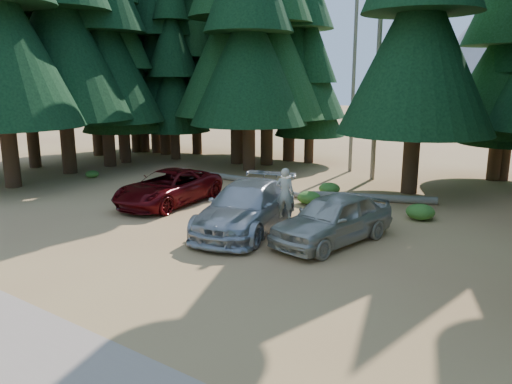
% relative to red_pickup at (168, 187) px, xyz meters
% --- Properties ---
extents(ground, '(160.00, 160.00, 0.00)m').
position_rel_red_pickup_xyz_m(ground, '(4.33, -4.29, -0.74)').
color(ground, '#B0764B').
rests_on(ground, ground).
extents(forest_belt_north, '(36.00, 7.00, 22.00)m').
position_rel_red_pickup_xyz_m(forest_belt_north, '(4.33, 10.71, -0.74)').
color(forest_belt_north, black).
rests_on(forest_belt_north, ground).
extents(forest_belt_west, '(6.00, 22.00, 22.00)m').
position_rel_red_pickup_xyz_m(forest_belt_west, '(-11.17, -0.29, -0.74)').
color(forest_belt_west, black).
rests_on(forest_belt_west, ground).
extents(snag_front, '(0.24, 0.24, 12.00)m').
position_rel_red_pickup_xyz_m(snag_front, '(5.13, 10.21, 5.26)').
color(snag_front, '#6D6257').
rests_on(snag_front, ground).
extents(snag_back, '(0.20, 0.20, 10.00)m').
position_rel_red_pickup_xyz_m(snag_back, '(3.13, 11.71, 4.26)').
color(snag_back, '#6D6257').
rests_on(snag_back, ground).
extents(red_pickup, '(2.90, 5.51, 1.48)m').
position_rel_red_pickup_xyz_m(red_pickup, '(0.00, 0.00, 0.00)').
color(red_pickup, '#50060A').
rests_on(red_pickup, ground).
extents(silver_minivan_center, '(3.81, 6.30, 1.71)m').
position_rel_red_pickup_xyz_m(silver_minivan_center, '(4.99, -1.09, 0.11)').
color(silver_minivan_center, '#A6A9AE').
rests_on(silver_minivan_center, ground).
extents(silver_minivan_right, '(2.87, 5.12, 1.65)m').
position_rel_red_pickup_xyz_m(silver_minivan_right, '(8.16, -0.55, 0.08)').
color(silver_minivan_right, beige).
rests_on(silver_minivan_right, ground).
extents(frisbee_player, '(0.74, 0.59, 1.78)m').
position_rel_red_pickup_xyz_m(frisbee_player, '(6.31, -0.61, 0.72)').
color(frisbee_player, beige).
rests_on(frisbee_player, ground).
extents(log_left, '(4.32, 0.32, 0.31)m').
position_rel_red_pickup_xyz_m(log_left, '(-0.71, 5.56, -0.59)').
color(log_left, '#6D6257').
rests_on(log_left, ground).
extents(log_mid, '(3.14, 0.83, 0.26)m').
position_rel_red_pickup_xyz_m(log_mid, '(4.53, 4.11, -0.61)').
color(log_mid, '#6D6257').
rests_on(log_mid, ground).
extents(log_right, '(5.13, 2.37, 0.35)m').
position_rel_red_pickup_xyz_m(log_right, '(7.12, 5.56, -0.57)').
color(log_right, '#6D6257').
rests_on(log_right, ground).
extents(shrub_far_left, '(0.95, 0.95, 0.52)m').
position_rel_red_pickup_xyz_m(shrub_far_left, '(-2.49, 3.00, -0.48)').
color(shrub_far_left, '#356D20').
rests_on(shrub_far_left, ground).
extents(shrub_left, '(1.06, 1.06, 0.58)m').
position_rel_red_pickup_xyz_m(shrub_left, '(2.41, 4.52, -0.45)').
color(shrub_left, '#356D20').
rests_on(shrub_left, ground).
extents(shrub_center_left, '(1.02, 1.02, 0.56)m').
position_rel_red_pickup_xyz_m(shrub_center_left, '(4.98, 3.54, -0.46)').
color(shrub_center_left, '#356D20').
rests_on(shrub_center_left, ground).
extents(shrub_center_right, '(1.00, 1.00, 0.55)m').
position_rel_red_pickup_xyz_m(shrub_center_right, '(4.86, 5.71, -0.47)').
color(shrub_center_right, '#356D20').
rests_on(shrub_center_right, ground).
extents(shrub_right, '(1.10, 1.10, 0.60)m').
position_rel_red_pickup_xyz_m(shrub_right, '(9.71, 3.90, -0.44)').
color(shrub_right, '#356D20').
rests_on(shrub_right, ground).
extents(shrub_far_right, '(0.99, 0.99, 0.55)m').
position_rel_red_pickup_xyz_m(shrub_far_right, '(7.43, 3.23, -0.47)').
color(shrub_far_right, '#356D20').
rests_on(shrub_far_right, ground).
extents(shrub_edge_west, '(0.72, 0.72, 0.40)m').
position_rel_red_pickup_xyz_m(shrub_edge_west, '(-7.65, 1.77, -0.54)').
color(shrub_edge_west, '#356D20').
rests_on(shrub_edge_west, ground).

